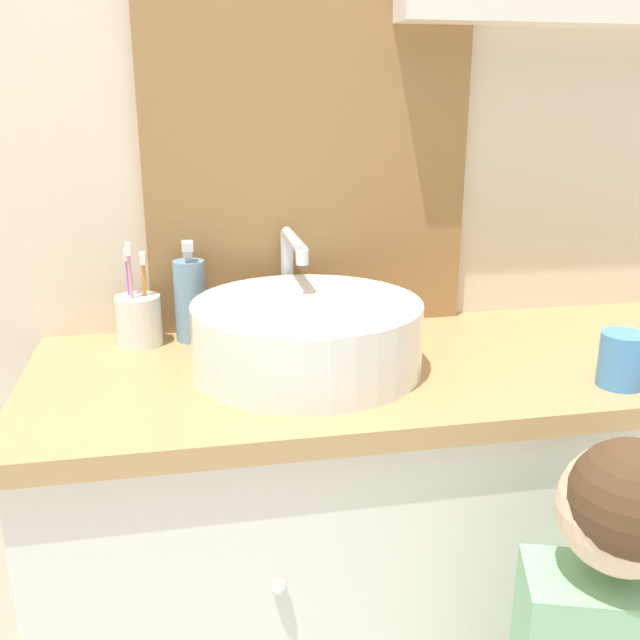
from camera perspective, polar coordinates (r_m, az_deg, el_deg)
wall_back at (r=1.46m, az=6.59°, el=16.85°), size 3.20×0.18×2.50m
vanity_counter at (r=1.47m, az=8.26°, el=-18.88°), size 1.39×0.52×0.86m
sink_basin at (r=1.19m, az=-1.02°, el=-1.09°), size 0.38×0.44×0.21m
toothbrush_holder at (r=1.36m, az=-14.29°, el=0.13°), size 0.08×0.08×0.19m
soap_dispenser at (r=1.35m, az=-10.34°, el=1.64°), size 0.06×0.06×0.19m
drinking_cup at (r=1.22m, az=23.02°, el=-2.95°), size 0.07×0.07×0.09m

